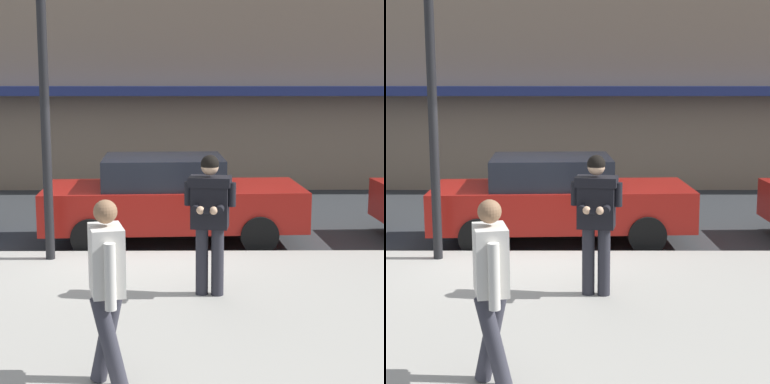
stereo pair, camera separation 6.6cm
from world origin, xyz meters
The scene contains 8 objects.
ground_plane centered at (0.00, 0.00, 0.00)m, with size 80.00×80.00×0.00m, color #2B2D30.
sidewalk centered at (1.00, -2.85, 0.07)m, with size 32.00×5.30×0.14m, color #99968E.
curb_paint_line centered at (1.00, 0.05, 0.00)m, with size 28.00×0.12×0.01m, color silver.
storefront_facade centered at (1.00, 8.49, 5.11)m, with size 28.00×4.70×10.24m.
parked_sedan_mid centered at (0.44, 0.92, 0.79)m, with size 4.59×2.10×1.54m.
man_texting_on_phone centered at (0.99, -2.36, 1.25)m, with size 0.64×0.62×1.81m.
pedestrian_in_light_coat centered at (0.00, -4.81, 1.11)m, with size 0.40×0.59×1.70m.
street_lamp_post centered at (-1.40, -0.65, 3.14)m, with size 0.36×0.36×4.88m.
Camera 2 is at (0.77, -10.24, 2.84)m, focal length 60.00 mm.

